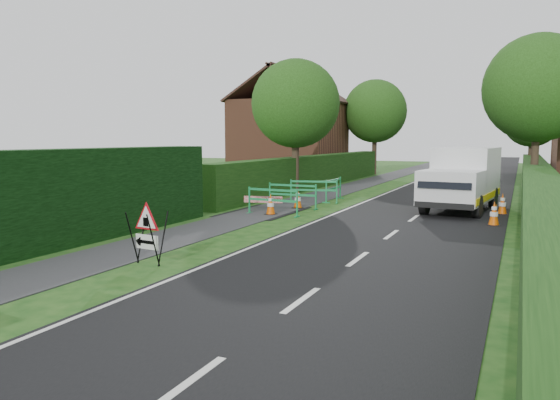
# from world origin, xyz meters

# --- Properties ---
(ground) EXTENTS (120.00, 120.00, 0.00)m
(ground) POSITION_xyz_m (0.00, 0.00, 0.00)
(ground) COLOR #144112
(ground) RESTS_ON ground
(road_surface) EXTENTS (6.00, 90.00, 0.02)m
(road_surface) POSITION_xyz_m (2.50, 35.00, 0.00)
(road_surface) COLOR black
(road_surface) RESTS_ON ground
(footpath) EXTENTS (2.00, 90.00, 0.02)m
(footpath) POSITION_xyz_m (-3.00, 35.00, 0.01)
(footpath) COLOR #2D2D30
(footpath) RESTS_ON ground
(hedge_west_far) EXTENTS (1.00, 24.00, 1.80)m
(hedge_west_far) POSITION_xyz_m (-5.00, 22.00, 0.00)
(hedge_west_far) COLOR #14380F
(hedge_west_far) RESTS_ON ground
(hedge_east) EXTENTS (1.20, 50.00, 1.50)m
(hedge_east) POSITION_xyz_m (6.50, 16.00, 0.00)
(hedge_east) COLOR #14380F
(hedge_east) RESTS_ON ground
(house_west) EXTENTS (7.50, 7.40, 7.88)m
(house_west) POSITION_xyz_m (-10.00, 30.00, 2.90)
(house_west) COLOR brown
(house_west) RESTS_ON ground
(tree_nw) EXTENTS (4.40, 4.40, 6.70)m
(tree_nw) POSITION_xyz_m (-4.60, 18.00, 4.48)
(tree_nw) COLOR #2D2116
(tree_nw) RESTS_ON ground
(tree_ne) EXTENTS (5.20, 5.20, 7.79)m
(tree_ne) POSITION_xyz_m (6.40, 22.00, 5.17)
(tree_ne) COLOR #2D2116
(tree_ne) RESTS_ON ground
(tree_fw) EXTENTS (4.80, 4.80, 7.24)m
(tree_fw) POSITION_xyz_m (-4.60, 34.00, 4.83)
(tree_fw) COLOR #2D2116
(tree_fw) RESTS_ON ground
(tree_fe) EXTENTS (4.20, 4.20, 6.33)m
(tree_fe) POSITION_xyz_m (6.40, 38.00, 4.22)
(tree_fe) COLOR #2D2116
(tree_fe) RESTS_ON ground
(triangle_sign) EXTENTS (0.91, 0.91, 1.18)m
(triangle_sign) POSITION_xyz_m (-1.59, 2.07, 0.82)
(triangle_sign) COLOR black
(triangle_sign) RESTS_ON ground
(works_van) EXTENTS (2.63, 5.48, 2.41)m
(works_van) POSITION_xyz_m (3.78, 14.46, 1.28)
(works_van) COLOR silver
(works_van) RESTS_ON ground
(traffic_cone_0) EXTENTS (0.38, 0.38, 0.79)m
(traffic_cone_0) POSITION_xyz_m (5.11, 11.02, 0.39)
(traffic_cone_0) COLOR black
(traffic_cone_0) RESTS_ON ground
(traffic_cone_1) EXTENTS (0.38, 0.38, 0.79)m
(traffic_cone_1) POSITION_xyz_m (5.26, 13.91, 0.39)
(traffic_cone_1) COLOR black
(traffic_cone_1) RESTS_ON ground
(traffic_cone_2) EXTENTS (0.38, 0.38, 0.79)m
(traffic_cone_2) POSITION_xyz_m (4.85, 15.80, 0.39)
(traffic_cone_2) COLOR black
(traffic_cone_2) RESTS_ON ground
(traffic_cone_3) EXTENTS (0.38, 0.38, 0.79)m
(traffic_cone_3) POSITION_xyz_m (-2.44, 10.38, 0.39)
(traffic_cone_3) COLOR black
(traffic_cone_3) RESTS_ON ground
(traffic_cone_4) EXTENTS (0.38, 0.38, 0.79)m
(traffic_cone_4) POSITION_xyz_m (-2.22, 12.46, 0.39)
(traffic_cone_4) COLOR black
(traffic_cone_4) RESTS_ON ground
(ped_barrier_0) EXTENTS (2.08, 0.55, 1.00)m
(ped_barrier_0) POSITION_xyz_m (-2.34, 10.34, 0.63)
(ped_barrier_0) COLOR #188746
(ped_barrier_0) RESTS_ON ground
(ped_barrier_1) EXTENTS (2.07, 0.40, 1.00)m
(ped_barrier_1) POSITION_xyz_m (-2.43, 12.42, 0.63)
(ped_barrier_1) COLOR #188746
(ped_barrier_1) RESTS_ON ground
(ped_barrier_2) EXTENTS (2.09, 0.77, 1.00)m
(ped_barrier_2) POSITION_xyz_m (-2.33, 14.58, 0.63)
(ped_barrier_2) COLOR #188746
(ped_barrier_2) RESTS_ON ground
(ped_barrier_3) EXTENTS (0.36, 2.06, 1.00)m
(ped_barrier_3) POSITION_xyz_m (-1.80, 15.68, 0.63)
(ped_barrier_3) COLOR #188746
(ped_barrier_3) RESTS_ON ground
(redwhite_plank) EXTENTS (1.47, 0.39, 0.25)m
(redwhite_plank) POSITION_xyz_m (-3.14, 11.22, 0.00)
(redwhite_plank) COLOR red
(redwhite_plank) RESTS_ON ground
(hatchback_car) EXTENTS (1.98, 3.69, 1.19)m
(hatchback_car) POSITION_xyz_m (2.01, 25.61, 0.60)
(hatchback_car) COLOR silver
(hatchback_car) RESTS_ON ground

